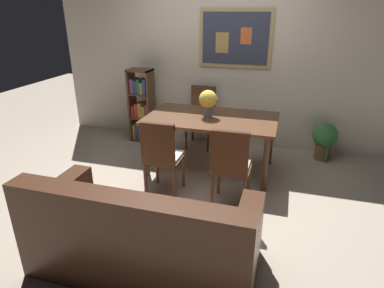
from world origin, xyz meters
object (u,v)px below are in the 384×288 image
(dining_table, at_px, (211,124))
(leather_couch, at_px, (143,237))
(dining_chair_far_left, at_px, (202,112))
(bookshelf, at_px, (142,108))
(dining_chair_near_right, at_px, (231,162))
(potted_ivy, at_px, (324,139))
(dining_chair_near_left, at_px, (161,153))
(flower_vase, at_px, (208,101))

(dining_table, bearing_deg, leather_couch, -92.59)
(dining_chair_far_left, height_order, bookshelf, bookshelf)
(leather_couch, bearing_deg, dining_chair_near_right, 65.89)
(potted_ivy, bearing_deg, dining_chair_near_right, -123.09)
(dining_chair_near_left, distance_m, leather_couch, 1.18)
(potted_ivy, bearing_deg, bookshelf, -179.49)
(dining_chair_near_left, xyz_separation_m, leather_couch, (0.27, -1.13, -0.22))
(dining_chair_near_left, height_order, leather_couch, dining_chair_near_left)
(bookshelf, bearing_deg, dining_chair_near_left, -58.83)
(dining_chair_far_left, distance_m, leather_couch, 2.77)
(leather_couch, distance_m, bookshelf, 2.96)
(dining_chair_near_right, distance_m, flower_vase, 1.03)
(dining_chair_far_left, xyz_separation_m, bookshelf, (-0.96, -0.06, -0.01))
(dining_chair_far_left, xyz_separation_m, potted_ivy, (1.80, -0.04, -0.23))
(dining_table, xyz_separation_m, dining_chair_far_left, (-0.34, 0.81, -0.11))
(dining_chair_near_left, bearing_deg, dining_table, 66.01)
(dining_table, bearing_deg, dining_chair_near_right, -63.91)
(dining_table, relative_size, potted_ivy, 2.80)
(potted_ivy, bearing_deg, flower_vase, -152.79)
(flower_vase, bearing_deg, dining_chair_near_right, -61.43)
(leather_couch, bearing_deg, dining_table, 87.41)
(dining_chair_near_right, xyz_separation_m, flower_vase, (-0.45, 0.83, 0.40))
(dining_chair_near_right, relative_size, bookshelf, 0.79)
(flower_vase, bearing_deg, dining_chair_near_left, -111.23)
(dining_chair_near_right, bearing_deg, flower_vase, 118.57)
(dining_chair_near_left, relative_size, dining_chair_near_right, 1.00)
(dining_table, relative_size, flower_vase, 4.79)
(dining_chair_near_right, bearing_deg, dining_chair_far_left, 114.55)
(dining_table, distance_m, dining_chair_near_left, 0.90)
(bookshelf, distance_m, flower_vase, 1.52)
(dining_table, bearing_deg, dining_chair_near_left, -113.99)
(leather_couch, height_order, flower_vase, flower_vase)
(flower_vase, bearing_deg, potted_ivy, 27.21)
(dining_chair_near_right, relative_size, leather_couch, 0.51)
(potted_ivy, bearing_deg, dining_table, -152.04)
(dining_chair_far_left, xyz_separation_m, leather_couch, (0.25, -2.75, -0.22))
(dining_table, height_order, flower_vase, flower_vase)
(dining_table, distance_m, flower_vase, 0.29)
(leather_couch, height_order, bookshelf, bookshelf)
(dining_table, distance_m, dining_chair_far_left, 0.89)
(dining_chair_near_left, xyz_separation_m, bookshelf, (-0.94, 1.56, -0.01))
(dining_chair_near_left, bearing_deg, bookshelf, 121.17)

